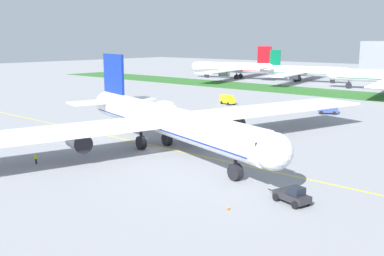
% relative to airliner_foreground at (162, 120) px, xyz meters
% --- Properties ---
extents(ground_plane, '(600.00, 600.00, 0.00)m').
position_rel_airliner_foreground_xyz_m(ground_plane, '(-1.96, -0.59, -5.39)').
color(ground_plane, gray).
rests_on(ground_plane, ground).
extents(apron_taxi_line, '(280.00, 0.36, 0.01)m').
position_rel_airliner_foreground_xyz_m(apron_taxi_line, '(-1.96, 1.58, -5.39)').
color(apron_taxi_line, yellow).
rests_on(apron_taxi_line, ground).
extents(grass_median_strip, '(320.00, 24.00, 0.10)m').
position_rel_airliner_foreground_xyz_m(grass_median_strip, '(-1.96, 99.75, -5.34)').
color(grass_median_strip, '#2D6628').
rests_on(grass_median_strip, ground).
extents(airliner_foreground, '(56.91, 94.00, 15.87)m').
position_rel_airliner_foreground_xyz_m(airliner_foreground, '(0.00, 0.00, 0.00)').
color(airliner_foreground, white).
rests_on(airliner_foreground, ground).
extents(pushback_tug, '(6.24, 3.37, 2.13)m').
position_rel_airliner_foreground_xyz_m(pushback_tug, '(29.46, -8.14, -4.41)').
color(pushback_tug, '#26262B').
rests_on(pushback_tug, ground).
extents(ground_crew_wingwalker_port, '(0.57, 0.36, 1.68)m').
position_rel_airliner_foreground_xyz_m(ground_crew_wingwalker_port, '(-8.41, -18.89, -4.37)').
color(ground_crew_wingwalker_port, black).
rests_on(ground_crew_wingwalker_port, ground).
extents(traffic_cone_port_wing, '(0.36, 0.36, 0.58)m').
position_rel_airliner_foreground_xyz_m(traffic_cone_port_wing, '(25.10, -14.72, -5.11)').
color(traffic_cone_port_wing, '#F2590C').
rests_on(traffic_cone_port_wing, ground).
extents(traffic_cone_starboard_wing, '(0.36, 0.36, 0.58)m').
position_rel_airliner_foreground_xyz_m(traffic_cone_starboard_wing, '(-23.56, -13.49, -5.11)').
color(traffic_cone_starboard_wing, '#F2590C').
rests_on(traffic_cone_starboard_wing, ground).
extents(service_truck_baggage_loader, '(5.88, 3.73, 3.11)m').
position_rel_airliner_foreground_xyz_m(service_truck_baggage_loader, '(-27.13, 28.44, -3.73)').
color(service_truck_baggage_loader, white).
rests_on(service_truck_baggage_loader, ground).
extents(service_truck_fuel_bowser, '(5.28, 3.49, 2.72)m').
position_rel_airliner_foreground_xyz_m(service_truck_fuel_bowser, '(-26.03, 52.80, -3.92)').
color(service_truck_fuel_bowser, yellow).
rests_on(service_truck_fuel_bowser, ground).
extents(service_truck_catering_van, '(5.32, 4.35, 2.95)m').
position_rel_airliner_foreground_xyz_m(service_truck_catering_van, '(3.96, 55.76, -3.79)').
color(service_truck_catering_van, '#33478C').
rests_on(service_truck_catering_van, ground).
extents(parked_airliner_far_left, '(45.14, 72.06, 15.60)m').
position_rel_airliner_foreground_xyz_m(parked_airliner_far_left, '(-77.06, 125.87, -0.10)').
color(parked_airliner_far_left, white).
rests_on(parked_airliner_far_left, ground).
extents(parked_airliner_far_centre, '(40.96, 65.25, 14.03)m').
position_rel_airliner_foreground_xyz_m(parked_airliner_far_centre, '(-44.54, 132.86, -0.63)').
color(parked_airliner_far_centre, white).
rests_on(parked_airliner_far_centre, ground).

